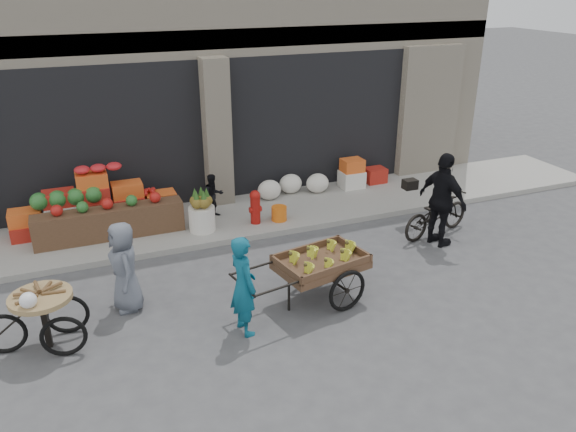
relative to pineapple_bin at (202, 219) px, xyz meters
name	(u,v)px	position (x,y,z in m)	size (l,w,h in m)	color
ground	(310,322)	(0.75, -3.60, -0.37)	(80.00, 80.00, 0.00)	#424244
sidewalk	(232,218)	(0.75, 0.50, -0.31)	(18.00, 2.20, 0.12)	gray
building	(181,38)	(0.75, 4.43, 3.00)	(14.00, 6.45, 7.00)	beige
fruit_display	(106,203)	(-1.73, 0.78, 0.30)	(3.10, 1.12, 1.24)	#A82117
pineapple_bin	(202,219)	(0.00, 0.00, 0.00)	(0.52, 0.52, 0.50)	silver
fire_hydrant	(255,206)	(1.10, -0.05, 0.13)	(0.22, 0.22, 0.71)	#A5140F
orange_bucket	(279,213)	(1.60, -0.10, -0.10)	(0.32, 0.32, 0.30)	orange
right_bay_goods	(331,179)	(3.36, 1.10, 0.04)	(3.35, 0.60, 0.70)	silver
seated_person	(213,196)	(0.40, 0.60, 0.21)	(0.45, 0.35, 0.93)	black
banana_cart	(318,261)	(1.12, -3.06, 0.34)	(2.46, 1.36, 0.97)	brown
vendor_woman	(243,285)	(-0.23, -3.43, 0.39)	(0.56, 0.37, 1.53)	#0E526B
tricycle_cart	(43,312)	(-2.90, -2.77, 0.20)	(1.45, 0.93, 0.95)	#9E7F51
vendor_grey	(124,267)	(-1.72, -2.17, 0.36)	(0.71, 0.46, 1.45)	slate
bicycle	(436,214)	(4.35, -1.67, 0.08)	(0.60, 1.72, 0.90)	black
cyclist	(442,200)	(4.15, -2.07, 0.54)	(1.07, 0.45, 1.83)	black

